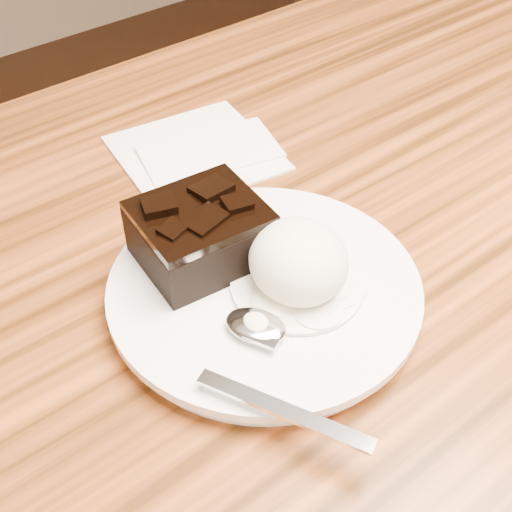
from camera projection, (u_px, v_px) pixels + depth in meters
dining_table at (319, 491)px, 0.83m from camera, size 1.20×0.80×0.75m
plate at (264, 293)px, 0.53m from camera, size 0.23×0.23×0.02m
brownie at (201, 237)px, 0.53m from camera, size 0.10×0.09×0.04m
ice_cream_scoop at (299, 262)px, 0.50m from camera, size 0.07×0.07×0.06m
melt_puddle at (297, 285)px, 0.52m from camera, size 0.10×0.10×0.00m
spoon at (256, 327)px, 0.48m from camera, size 0.10×0.17×0.01m
napkin at (196, 152)px, 0.68m from camera, size 0.16×0.16×0.01m
crumb_a at (287, 271)px, 0.53m from camera, size 0.01×0.01×0.00m
crumb_b at (358, 300)px, 0.51m from camera, size 0.01×0.01×0.00m
crumb_c at (257, 321)px, 0.49m from camera, size 0.01×0.01×0.00m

